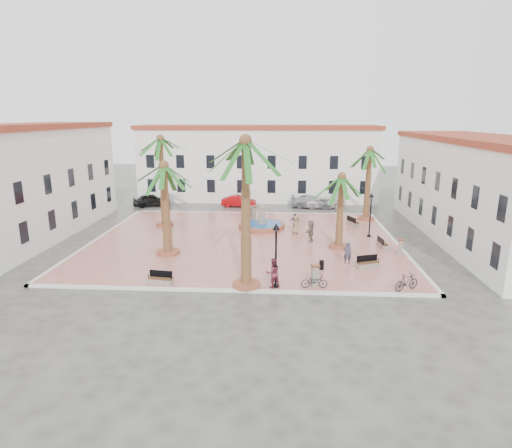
% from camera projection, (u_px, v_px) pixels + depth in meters
% --- Properties ---
extents(ground, '(120.00, 120.00, 0.00)m').
position_uv_depth(ground, '(245.00, 242.00, 37.24)').
color(ground, '#56544F').
rests_on(ground, ground).
extents(plaza, '(26.00, 22.00, 0.15)m').
position_uv_depth(plaza, '(245.00, 241.00, 37.22)').
color(plaza, '#D47C70').
rests_on(plaza, ground).
extents(kerb_n, '(26.30, 0.30, 0.16)m').
position_uv_depth(kerb_n, '(253.00, 213.00, 47.87)').
color(kerb_n, silver).
rests_on(kerb_n, ground).
extents(kerb_s, '(26.30, 0.30, 0.16)m').
position_uv_depth(kerb_s, '(229.00, 291.00, 26.58)').
color(kerb_s, silver).
rests_on(kerb_s, ground).
extents(kerb_e, '(0.30, 22.30, 0.16)m').
position_uv_depth(kerb_e, '(396.00, 243.00, 36.44)').
color(kerb_e, silver).
rests_on(kerb_e, ground).
extents(kerb_w, '(0.30, 22.30, 0.16)m').
position_uv_depth(kerb_w, '(99.00, 238.00, 38.01)').
color(kerb_w, silver).
rests_on(kerb_w, ground).
extents(building_north, '(30.40, 7.40, 9.50)m').
position_uv_depth(building_north, '(258.00, 163.00, 55.42)').
color(building_north, white).
rests_on(building_north, ground).
extents(building_east, '(7.40, 26.40, 9.00)m').
position_uv_depth(building_east, '(477.00, 189.00, 36.87)').
color(building_east, white).
rests_on(building_east, ground).
extents(building_west, '(6.40, 24.40, 10.00)m').
position_uv_depth(building_west, '(27.00, 182.00, 37.16)').
color(building_west, white).
rests_on(building_west, ground).
extents(fountain, '(4.43, 4.43, 2.29)m').
position_uv_depth(fountain, '(262.00, 225.00, 41.16)').
color(fountain, '#A9573B').
rests_on(fountain, plaza).
extents(palm_nw, '(5.35, 5.35, 8.81)m').
position_uv_depth(palm_nw, '(161.00, 148.00, 40.27)').
color(palm_nw, '#A9573B').
rests_on(palm_nw, plaza).
extents(palm_sw, '(5.77, 5.77, 7.29)m').
position_uv_depth(palm_sw, '(164.00, 178.00, 32.01)').
color(palm_sw, '#A9573B').
rests_on(palm_sw, plaza).
extents(palm_s, '(5.65, 5.65, 9.47)m').
position_uv_depth(palm_s, '(246.00, 158.00, 25.09)').
color(palm_s, '#A9573B').
rests_on(palm_s, plaza).
extents(palm_e, '(5.08, 5.08, 6.20)m').
position_uv_depth(palm_e, '(341.00, 186.00, 33.82)').
color(palm_e, '#A9573B').
rests_on(palm_e, plaza).
extents(palm_ne, '(5.44, 5.44, 7.60)m').
position_uv_depth(palm_ne, '(370.00, 158.00, 43.04)').
color(palm_ne, '#A9573B').
rests_on(palm_ne, plaza).
extents(bench_s, '(1.69, 0.72, 0.86)m').
position_uv_depth(bench_s, '(160.00, 281.00, 27.37)').
color(bench_s, gray).
rests_on(bench_s, plaza).
extents(bench_se, '(1.78, 1.05, 0.90)m').
position_uv_depth(bench_se, '(368.00, 264.00, 30.30)').
color(bench_se, gray).
rests_on(bench_se, plaza).
extents(bench_e, '(0.71, 1.65, 0.84)m').
position_uv_depth(bench_e, '(382.00, 245.00, 35.02)').
color(bench_e, gray).
rests_on(bench_e, plaza).
extents(bench_ne, '(1.15, 1.81, 0.92)m').
position_uv_depth(bench_ne, '(353.00, 223.00, 41.96)').
color(bench_ne, gray).
rests_on(bench_ne, plaza).
extents(lamppost_s, '(0.45, 0.45, 4.16)m').
position_uv_depth(lamppost_s, '(276.00, 244.00, 26.28)').
color(lamppost_s, black).
rests_on(lamppost_s, plaza).
extents(lamppost_e, '(0.43, 0.43, 3.96)m').
position_uv_depth(lamppost_e, '(371.00, 207.00, 37.59)').
color(lamppost_e, black).
rests_on(lamppost_e, plaza).
extents(bollard_se, '(0.62, 0.62, 1.45)m').
position_uv_depth(bollard_se, '(315.00, 275.00, 26.89)').
color(bollard_se, gray).
rests_on(bollard_se, plaza).
extents(bollard_n, '(0.65, 0.65, 1.51)m').
position_uv_depth(bollard_n, '(254.00, 213.00, 44.03)').
color(bollard_n, gray).
rests_on(bollard_n, plaza).
extents(bollard_e, '(0.56, 0.56, 1.29)m').
position_uv_depth(bollard_e, '(400.00, 247.00, 32.99)').
color(bollard_e, gray).
rests_on(bollard_e, plaza).
extents(litter_bin, '(0.34, 0.34, 0.66)m').
position_uv_depth(litter_bin, '(322.00, 265.00, 30.02)').
color(litter_bin, black).
rests_on(litter_bin, plaza).
extents(cyclist_a, '(0.60, 0.40, 1.63)m').
position_uv_depth(cyclist_a, '(347.00, 253.00, 31.05)').
color(cyclist_a, '#35384D').
rests_on(cyclist_a, plaza).
extents(bicycle_a, '(1.69, 0.66, 0.88)m').
position_uv_depth(bicycle_a, '(314.00, 281.00, 26.72)').
color(bicycle_a, black).
rests_on(bicycle_a, plaza).
extents(cyclist_b, '(1.14, 1.03, 1.91)m').
position_uv_depth(cyclist_b, '(273.00, 273.00, 26.74)').
color(cyclist_b, maroon).
rests_on(cyclist_b, plaza).
extents(bicycle_b, '(1.82, 1.28, 1.07)m').
position_uv_depth(bicycle_b, '(407.00, 282.00, 26.35)').
color(bicycle_b, black).
rests_on(bicycle_b, plaza).
extents(pedestrian_fountain_a, '(0.98, 0.92, 1.69)m').
position_uv_depth(pedestrian_fountain_a, '(296.00, 225.00, 38.95)').
color(pedestrian_fountain_a, '#886D54').
rests_on(pedestrian_fountain_a, plaza).
extents(pedestrian_fountain_b, '(1.00, 0.43, 1.69)m').
position_uv_depth(pedestrian_fountain_b, '(295.00, 222.00, 39.94)').
color(pedestrian_fountain_b, '#353C60').
rests_on(pedestrian_fountain_b, plaza).
extents(pedestrian_north, '(0.94, 1.21, 1.64)m').
position_uv_depth(pedestrian_north, '(250.00, 214.00, 43.23)').
color(pedestrian_north, '#4C4C50').
rests_on(pedestrian_north, plaza).
extents(pedestrian_east, '(1.03, 1.82, 1.87)m').
position_uv_depth(pedestrian_east, '(311.00, 231.00, 36.55)').
color(pedestrian_east, '#726759').
rests_on(pedestrian_east, plaza).
extents(car_black, '(4.80, 3.39, 1.52)m').
position_uv_depth(car_black, '(152.00, 200.00, 51.60)').
color(car_black, black).
rests_on(car_black, ground).
extents(car_red, '(4.23, 1.86, 1.35)m').
position_uv_depth(car_red, '(239.00, 201.00, 51.39)').
color(car_red, '#A7080C').
rests_on(car_red, ground).
extents(car_silver, '(5.13, 2.51, 1.44)m').
position_uv_depth(car_silver, '(312.00, 202.00, 50.86)').
color(car_silver, '#A1A1AA').
rests_on(car_silver, ground).
extents(car_white, '(4.76, 2.55, 1.27)m').
position_uv_depth(car_white, '(324.00, 202.00, 50.87)').
color(car_white, white).
rests_on(car_white, ground).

